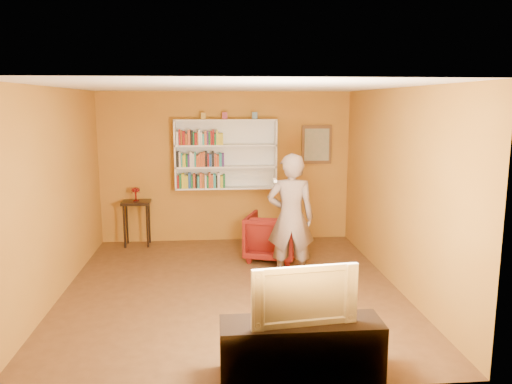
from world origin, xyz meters
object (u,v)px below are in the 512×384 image
bookshelf (226,154)px  person (291,218)px  tv_cabinet (301,349)px  armchair (273,236)px  television (302,293)px  ruby_lustre (136,191)px  console_table (136,209)px

bookshelf → person: bookshelf is taller
tv_cabinet → armchair: bearing=87.3°
bookshelf → television: size_ratio=1.86×
television → ruby_lustre: bearing=108.5°
ruby_lustre → person: (2.42, -2.00, -0.07)m
armchair → person: 1.16m
console_table → person: bearing=-39.5°
console_table → armchair: 2.51m
bookshelf → television: 4.76m
console_table → tv_cabinet: (2.13, -4.50, -0.40)m
tv_cabinet → television: (0.00, 0.00, 0.55)m
bookshelf → tv_cabinet: (0.55, -4.66, -1.33)m
bookshelf → ruby_lustre: (-1.58, -0.16, -0.62)m
ruby_lustre → television: 4.98m
armchair → television: television is taller
bookshelf → console_table: bookshelf is taller
person → armchair: bearing=-76.4°
console_table → person: person is taller
television → armchair: bearing=80.4°
bookshelf → tv_cabinet: size_ratio=1.21×
person → television: (-0.29, -2.50, -0.10)m
armchair → ruby_lustre: bearing=-3.8°
tv_cabinet → television: television is taller
bookshelf → tv_cabinet: bookshelf is taller
bookshelf → television: (0.55, -4.66, -0.78)m
tv_cabinet → television: 0.55m
console_table → armchair: (2.30, -0.98, -0.29)m
person → television: 2.52m
bookshelf → ruby_lustre: size_ratio=7.47×
console_table → television: 4.98m
television → person: bearing=76.5°
armchair → bookshelf: bearing=-38.7°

